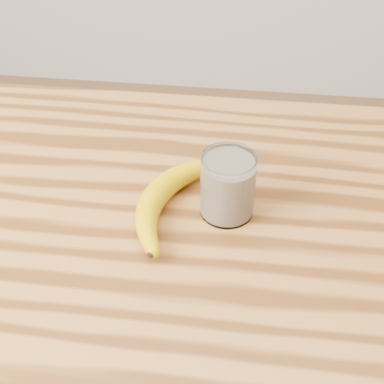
# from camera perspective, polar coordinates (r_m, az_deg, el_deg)

# --- Properties ---
(table) EXTENTS (1.20, 0.80, 0.90)m
(table) POSITION_cam_1_polar(r_m,az_deg,el_deg) (0.89, 0.29, -10.49)
(table) COLOR #A4672C
(table) RESTS_ON ground
(smoothie_glass) EXTENTS (0.08, 0.08, 0.10)m
(smoothie_glass) POSITION_cam_1_polar(r_m,az_deg,el_deg) (0.80, 3.82, 0.61)
(smoothie_glass) COLOR white
(smoothie_glass) RESTS_ON table
(banana) EXTENTS (0.23, 0.35, 0.04)m
(banana) POSITION_cam_1_polar(r_m,az_deg,el_deg) (0.84, -3.66, -0.03)
(banana) COLOR #D1A200
(banana) RESTS_ON table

